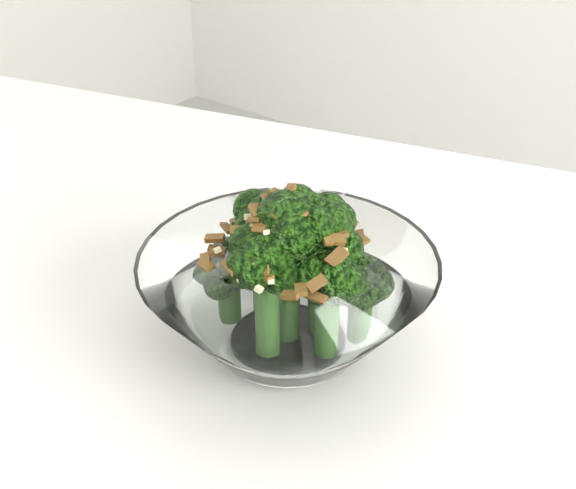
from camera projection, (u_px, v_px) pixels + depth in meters
The scene contains 2 objects.
table at pixel (132, 427), 0.57m from camera, with size 1.36×1.06×0.75m.
broccoli_dish at pixel (289, 291), 0.52m from camera, with size 0.19×0.19×0.12m.
Camera 1 is at (0.21, -0.30, 1.10)m, focal length 50.00 mm.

